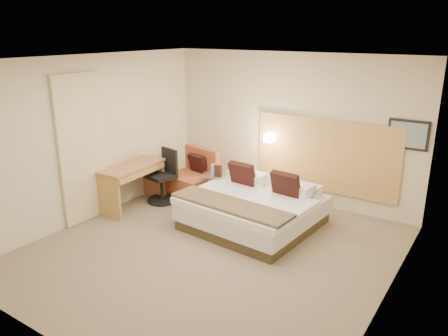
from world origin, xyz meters
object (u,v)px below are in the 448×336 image
Objects in this scene: lounge_chair at (194,177)px; desk_chair at (164,180)px; side_table at (214,188)px; desk at (132,174)px; bed at (254,208)px.

desk_chair reaches higher than lounge_chair.
lounge_chair is 0.64m from side_table.
desk_chair is at bearing 61.72° from desk.
bed is at bearing -20.66° from side_table.
desk_chair is (-1.92, 0.00, 0.10)m from bed.
bed is 1.77m from lounge_chair.
lounge_chair is 1.71× the size of side_table.
lounge_chair is 0.64m from desk_chair.
side_table is at bearing 38.86° from desk.
side_table is at bearing 159.34° from bed.
desk_chair reaches higher than desk.
lounge_chair is at bearing 67.15° from desk_chair.
desk is (-2.20, -0.51, 0.32)m from bed.
bed reaches higher than desk.
side_table is 0.57× the size of desk_chair.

